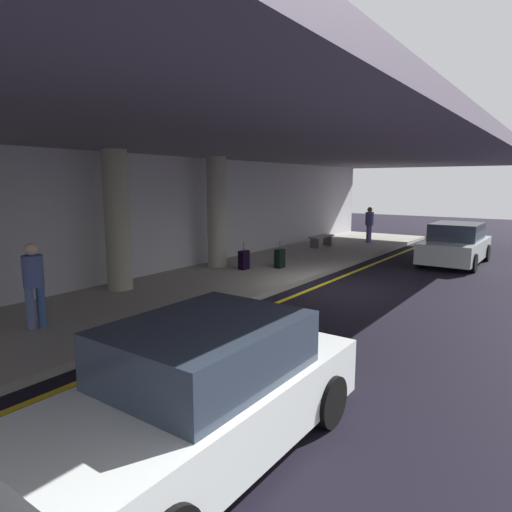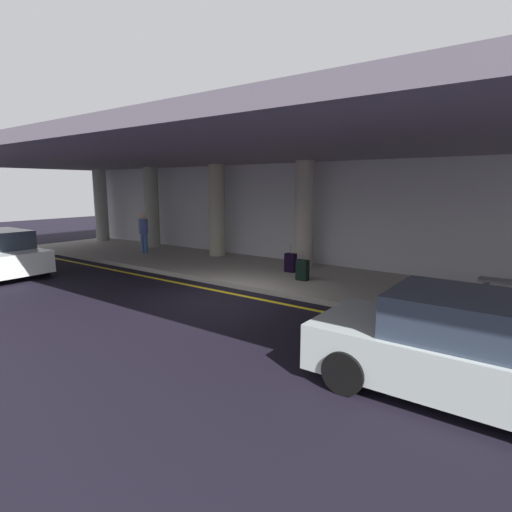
{
  "view_description": "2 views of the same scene",
  "coord_description": "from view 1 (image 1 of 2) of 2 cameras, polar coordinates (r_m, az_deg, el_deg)",
  "views": [
    {
      "loc": [
        -11.33,
        -5.29,
        2.96
      ],
      "look_at": [
        -0.76,
        2.24,
        0.81
      ],
      "focal_mm": 31.16,
      "sensor_mm": 36.0,
      "label": 1
    },
    {
      "loc": [
        6.87,
        -7.86,
        2.95
      ],
      "look_at": [
        -0.01,
        1.58,
        0.92
      ],
      "focal_mm": 28.3,
      "sensor_mm": 36.0,
      "label": 2
    }
  ],
  "objects": [
    {
      "name": "car_white",
      "position": [
        5.06,
        -6.83,
        -17.05
      ],
      "size": [
        4.1,
        1.92,
        1.5
      ],
      "rotation": [
        0.0,
        0.0,
        3.14
      ],
      "color": "white",
      "rests_on": "ground"
    },
    {
      "name": "terminal_back_wall",
      "position": [
        15.58,
        -7.75,
        5.4
      ],
      "size": [
        26.0,
        0.3,
        3.8
      ],
      "primitive_type": "cube",
      "color": "#B5B4BC",
      "rests_on": "ground"
    },
    {
      "name": "traveler_with_luggage",
      "position": [
        9.59,
        -26.65,
        -2.73
      ],
      "size": [
        0.38,
        0.38,
        1.68
      ],
      "rotation": [
        0.0,
        0.0,
        3.38
      ],
      "color": "#505D91",
      "rests_on": "sidewalk"
    },
    {
      "name": "support_column_right_mid",
      "position": [
        14.93,
        -5.04,
        5.56
      ],
      "size": [
        0.65,
        0.65,
        3.65
      ],
      "primitive_type": "cylinder",
      "color": "#9F978B",
      "rests_on": "sidewalk"
    },
    {
      "name": "lane_stripe_yellow",
      "position": [
        13.07,
        8.16,
        -3.79
      ],
      "size": [
        26.0,
        0.14,
        0.01
      ],
      "primitive_type": "cube",
      "color": "yellow",
      "rests_on": "ground"
    },
    {
      "name": "bench_metal",
      "position": [
        19.99,
        8.38,
        2.22
      ],
      "size": [
        1.6,
        0.5,
        0.48
      ],
      "color": "slate",
      "rests_on": "sidewalk"
    },
    {
      "name": "support_column_center",
      "position": [
        12.18,
        -17.38,
        4.32
      ],
      "size": [
        0.65,
        0.65,
        3.65
      ],
      "primitive_type": "cylinder",
      "color": "#A19C83",
      "rests_on": "sidewalk"
    },
    {
      "name": "ground_plane",
      "position": [
        12.85,
        10.18,
        -4.09
      ],
      "size": [
        60.0,
        60.0,
        0.0
      ],
      "primitive_type": "plane",
      "color": "black"
    },
    {
      "name": "car_silver",
      "position": [
        17.88,
        24.23,
        1.33
      ],
      "size": [
        4.1,
        1.92,
        1.5
      ],
      "rotation": [
        0.0,
        0.0,
        3.22
      ],
      "color": "#B0BAB9",
      "rests_on": "ground"
    },
    {
      "name": "sidewalk",
      "position": [
        14.39,
        -1.03,
        -2.18
      ],
      "size": [
        26.0,
        4.2,
        0.15
      ],
      "primitive_type": "cube",
      "color": "#9A958A",
      "rests_on": "ground"
    },
    {
      "name": "suitcase_upright_primary",
      "position": [
        14.55,
        -1.57,
        -0.51
      ],
      "size": [
        0.36,
        0.22,
        0.9
      ],
      "rotation": [
        0.0,
        0.0,
        0.33
      ],
      "color": "black",
      "rests_on": "sidewalk"
    },
    {
      "name": "ceiling_overhang",
      "position": [
        13.84,
        0.63,
        13.49
      ],
      "size": [
        28.0,
        13.2,
        0.3
      ],
      "primitive_type": "cube",
      "color": "slate",
      "rests_on": "support_column_far_left"
    },
    {
      "name": "person_waiting_for_ride",
      "position": [
        21.76,
        14.34,
        4.22
      ],
      "size": [
        0.38,
        0.38,
        1.68
      ],
      "rotation": [
        0.0,
        0.0,
        2.69
      ],
      "color": "#504079",
      "rests_on": "sidewalk"
    },
    {
      "name": "suitcase_upright_secondary",
      "position": [
        14.83,
        3.06,
        -0.33
      ],
      "size": [
        0.36,
        0.22,
        0.9
      ],
      "rotation": [
        0.0,
        0.0,
        -0.32
      ],
      "color": "black",
      "rests_on": "sidewalk"
    }
  ]
}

